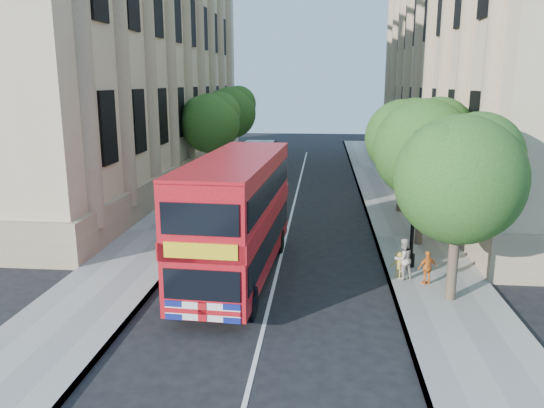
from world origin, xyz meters
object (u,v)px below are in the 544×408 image
(double_decker_bus, at_px, (237,214))
(box_van, at_px, (232,192))
(lamp_post, at_px, (414,205))
(woman_pedestrian, at_px, (403,259))
(police_constable, at_px, (246,293))

(double_decker_bus, relative_size, box_van, 1.66)
(lamp_post, bearing_deg, woman_pedestrian, -110.23)
(double_decker_bus, bearing_deg, box_van, 104.25)
(lamp_post, relative_size, woman_pedestrian, 3.47)
(box_van, xyz_separation_m, woman_pedestrian, (7.40, -7.57, -0.71))
(lamp_post, bearing_deg, police_constable, -137.96)
(box_van, height_order, police_constable, box_van)
(double_decker_bus, bearing_deg, lamp_post, 15.56)
(lamp_post, distance_m, police_constable, 7.64)
(box_van, bearing_deg, woman_pedestrian, -48.31)
(box_van, bearing_deg, double_decker_bus, -81.46)
(lamp_post, height_order, box_van, lamp_post)
(lamp_post, bearing_deg, box_van, 141.71)
(lamp_post, xyz_separation_m, double_decker_bus, (-6.38, -1.42, -0.12))
(double_decker_bus, xyz_separation_m, box_van, (-1.52, 7.65, -0.81))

